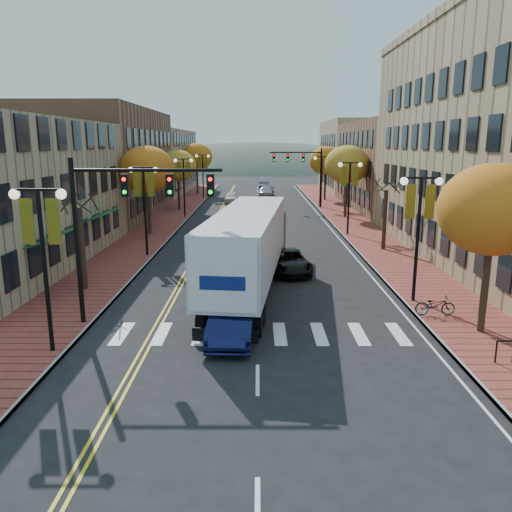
{
  "coord_description": "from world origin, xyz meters",
  "views": [
    {
      "loc": [
        -0.0,
        -16.99,
        7.54
      ],
      "look_at": [
        -0.08,
        6.59,
        2.2
      ],
      "focal_mm": 35.0,
      "sensor_mm": 36.0,
      "label": 1
    }
  ],
  "objects_px": {
    "semi_truck": "(251,241)",
    "bicycle": "(435,305)",
    "black_suv": "(288,261)",
    "navy_sedan": "(233,318)"
  },
  "relations": [
    {
      "from": "semi_truck",
      "to": "black_suv",
      "type": "height_order",
      "value": "semi_truck"
    },
    {
      "from": "navy_sedan",
      "to": "bicycle",
      "type": "height_order",
      "value": "navy_sedan"
    },
    {
      "from": "semi_truck",
      "to": "bicycle",
      "type": "distance_m",
      "value": 9.71
    },
    {
      "from": "black_suv",
      "to": "bicycle",
      "type": "height_order",
      "value": "black_suv"
    },
    {
      "from": "semi_truck",
      "to": "black_suv",
      "type": "distance_m",
      "value": 4.15
    },
    {
      "from": "black_suv",
      "to": "bicycle",
      "type": "distance_m",
      "value": 9.96
    },
    {
      "from": "navy_sedan",
      "to": "bicycle",
      "type": "distance_m",
      "value": 9.07
    },
    {
      "from": "navy_sedan",
      "to": "black_suv",
      "type": "height_order",
      "value": "navy_sedan"
    },
    {
      "from": "black_suv",
      "to": "bicycle",
      "type": "bearing_deg",
      "value": -60.42
    },
    {
      "from": "black_suv",
      "to": "bicycle",
      "type": "relative_size",
      "value": 2.83
    }
  ]
}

